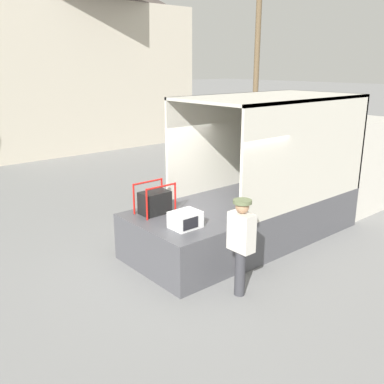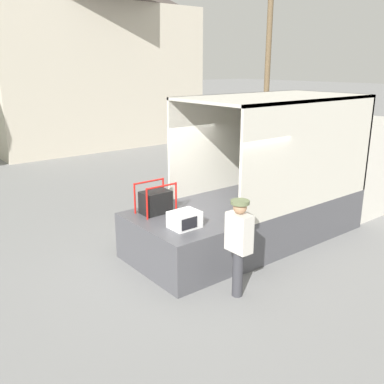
# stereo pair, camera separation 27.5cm
# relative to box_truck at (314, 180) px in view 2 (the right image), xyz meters

# --- Properties ---
(ground_plane) EXTENTS (160.00, 160.00, 0.00)m
(ground_plane) POSITION_rel_box_truck_xyz_m (-3.65, 0.00, -1.01)
(ground_plane) COLOR gray
(box_truck) EXTENTS (6.26, 2.21, 3.13)m
(box_truck) POSITION_rel_box_truck_xyz_m (0.00, 0.00, 0.00)
(box_truck) COLOR silver
(box_truck) RESTS_ON ground
(tailgate_deck) EXTENTS (1.34, 2.10, 0.94)m
(tailgate_deck) POSITION_rel_box_truck_xyz_m (-4.32, 0.00, -0.54)
(tailgate_deck) COLOR #4C4C51
(tailgate_deck) RESTS_ON ground
(microwave) EXTENTS (0.52, 0.43, 0.30)m
(microwave) POSITION_rel_box_truck_xyz_m (-4.37, -0.43, 0.08)
(microwave) COLOR white
(microwave) RESTS_ON tailgate_deck
(portable_generator) EXTENTS (0.71, 0.48, 0.62)m
(portable_generator) POSITION_rel_box_truck_xyz_m (-4.32, 0.56, 0.16)
(portable_generator) COLOR black
(portable_generator) RESTS_ON tailgate_deck
(worker_person) EXTENTS (0.30, 0.44, 1.69)m
(worker_person) POSITION_rel_box_truck_xyz_m (-4.12, -1.57, 0.03)
(worker_person) COLOR #38383D
(worker_person) RESTS_ON ground
(house_backdrop) EXTENTS (10.21, 6.47, 8.65)m
(house_backdrop) POSITION_rel_box_truck_xyz_m (0.61, 14.10, 3.39)
(house_backdrop) COLOR beige
(house_backdrop) RESTS_ON ground
(utility_pole) EXTENTS (1.80, 0.28, 8.60)m
(utility_pole) POSITION_rel_box_truck_xyz_m (8.23, 9.20, 3.44)
(utility_pole) COLOR brown
(utility_pole) RESTS_ON ground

